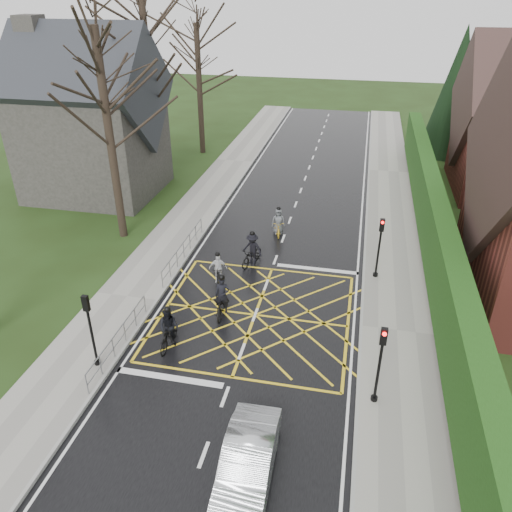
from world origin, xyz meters
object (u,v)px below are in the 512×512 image
at_px(cyclist_back, 169,331).
at_px(car, 247,464).
at_px(cyclist_rear, 222,301).
at_px(cyclist_front, 218,272).
at_px(cyclist_lead, 278,225).
at_px(cyclist_mid, 252,252).

distance_m(cyclist_back, car, 6.91).
bearing_deg(cyclist_rear, cyclist_back, -125.15).
height_order(cyclist_front, cyclist_lead, cyclist_lead).
xyz_separation_m(cyclist_front, car, (3.83, -10.31, 0.08)).
bearing_deg(cyclist_back, cyclist_rear, 61.10).
bearing_deg(cyclist_front, cyclist_back, -111.74).
relative_size(cyclist_rear, cyclist_front, 1.20).
distance_m(cyclist_back, cyclist_front, 5.01).
distance_m(cyclist_rear, cyclist_mid, 4.55).
bearing_deg(cyclist_lead, cyclist_back, -117.33).
bearing_deg(cyclist_mid, cyclist_back, -86.59).
height_order(cyclist_back, cyclist_front, cyclist_back).
distance_m(cyclist_rear, cyclist_front, 2.55).
distance_m(cyclist_back, cyclist_mid, 7.35).
bearing_deg(cyclist_lead, cyclist_rear, -111.56).
bearing_deg(cyclist_mid, car, -60.67).
distance_m(cyclist_mid, car, 12.72).
bearing_deg(car, cyclist_front, 108.56).
distance_m(cyclist_mid, cyclist_lead, 3.73).
xyz_separation_m(cyclist_mid, cyclist_lead, (0.71, 3.66, -0.09)).
relative_size(cyclist_front, car, 0.41).
relative_size(cyclist_mid, cyclist_lead, 1.11).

